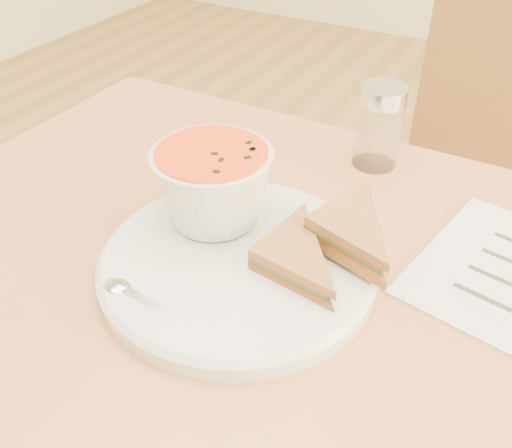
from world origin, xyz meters
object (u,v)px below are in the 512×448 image
Objects in this scene: chair_far at (456,245)px; soup_bowl at (213,190)px; plate at (238,265)px; condiment_shaker at (379,127)px.

chair_far reaches higher than soup_bowl.
plate is 2.23× the size of soup_bowl.
chair_far is 0.70m from soup_bowl.
soup_bowl is (-0.05, 0.04, 0.05)m from plate.
chair_far is at bearing 72.82° from condiment_shaker.
soup_bowl is at bearing 142.73° from plate.
chair_far is at bearing 70.24° from soup_bowl.
chair_far is 3.05× the size of plate.
soup_bowl is at bearing -113.19° from condiment_shaker.
chair_far reaches higher than plate.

